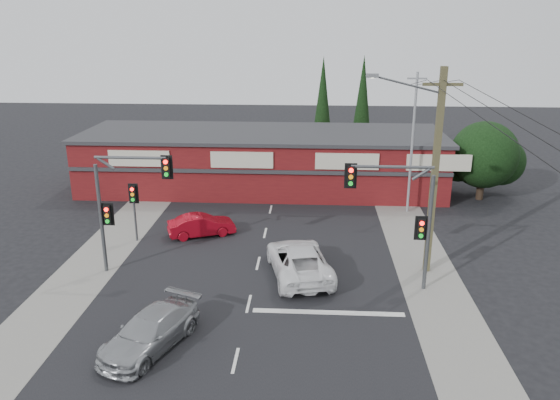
# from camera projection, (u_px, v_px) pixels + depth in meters

# --- Properties ---
(ground) EXTENTS (120.00, 120.00, 0.00)m
(ground) POSITION_uv_depth(u_px,v_px,m) (251.00, 294.00, 25.01)
(ground) COLOR black
(ground) RESTS_ON ground
(road_strip) EXTENTS (14.00, 70.00, 0.01)m
(road_strip) POSITION_uv_depth(u_px,v_px,m) (261.00, 250.00, 29.75)
(road_strip) COLOR black
(road_strip) RESTS_ON ground
(verge_left) EXTENTS (3.00, 70.00, 0.02)m
(verge_left) POSITION_uv_depth(u_px,v_px,m) (109.00, 247.00, 30.23)
(verge_left) COLOR gray
(verge_left) RESTS_ON ground
(verge_right) EXTENTS (3.00, 70.00, 0.02)m
(verge_right) POSITION_uv_depth(u_px,v_px,m) (419.00, 254.00, 29.27)
(verge_right) COLOR gray
(verge_right) RESTS_ON ground
(stop_line) EXTENTS (6.50, 0.35, 0.01)m
(stop_line) POSITION_uv_depth(u_px,v_px,m) (328.00, 312.00, 23.38)
(stop_line) COLOR silver
(stop_line) RESTS_ON ground
(white_suv) EXTENTS (3.80, 6.12, 1.58)m
(white_suv) POSITION_uv_depth(u_px,v_px,m) (299.00, 260.00, 26.65)
(white_suv) COLOR white
(white_suv) RESTS_ON ground
(silver_suv) EXTENTS (3.57, 5.14, 1.38)m
(silver_suv) POSITION_uv_depth(u_px,v_px,m) (150.00, 331.00, 20.70)
(silver_suv) COLOR #9EA1A3
(silver_suv) RESTS_ON ground
(red_sedan) EXTENTS (4.07, 2.66, 1.27)m
(red_sedan) POSITION_uv_depth(u_px,v_px,m) (202.00, 225.00, 31.68)
(red_sedan) COLOR maroon
(red_sedan) RESTS_ON ground
(lane_dashes) EXTENTS (0.12, 44.24, 0.01)m
(lane_dashes) POSITION_uv_depth(u_px,v_px,m) (258.00, 263.00, 28.16)
(lane_dashes) COLOR silver
(lane_dashes) RESTS_ON ground
(shop_building) EXTENTS (27.30, 8.40, 4.22)m
(shop_building) POSITION_uv_depth(u_px,v_px,m) (262.00, 160.00, 40.52)
(shop_building) COLOR #551113
(shop_building) RESTS_ON ground
(tree_cluster) EXTENTS (5.90, 5.10, 5.50)m
(tree_cluster) POSITION_uv_depth(u_px,v_px,m) (485.00, 158.00, 37.93)
(tree_cluster) COLOR #2D2116
(tree_cluster) RESTS_ON ground
(conifer_near) EXTENTS (1.80, 1.80, 9.25)m
(conifer_near) POSITION_uv_depth(u_px,v_px,m) (323.00, 102.00, 45.88)
(conifer_near) COLOR #2D2116
(conifer_near) RESTS_ON ground
(conifer_far) EXTENTS (1.80, 1.80, 9.25)m
(conifer_far) POSITION_uv_depth(u_px,v_px,m) (362.00, 99.00, 47.58)
(conifer_far) COLOR #2D2116
(conifer_far) RESTS_ON ground
(traffic_mast_left) EXTENTS (3.77, 0.27, 5.97)m
(traffic_mast_left) POSITION_uv_depth(u_px,v_px,m) (121.00, 197.00, 26.06)
(traffic_mast_left) COLOR #47494C
(traffic_mast_left) RESTS_ON ground
(traffic_mast_right) EXTENTS (3.96, 0.27, 5.97)m
(traffic_mast_right) POSITION_uv_depth(u_px,v_px,m) (405.00, 208.00, 24.35)
(traffic_mast_right) COLOR #47494C
(traffic_mast_right) RESTS_ON ground
(pedestal_signal) EXTENTS (0.55, 0.27, 3.38)m
(pedestal_signal) POSITION_uv_depth(u_px,v_px,m) (134.00, 201.00, 30.37)
(pedestal_signal) COLOR #47494C
(pedestal_signal) RESTS_ON ground
(utility_pole) EXTENTS (4.38, 0.59, 10.00)m
(utility_pole) POSITION_uv_depth(u_px,v_px,m) (432.00, 166.00, 25.69)
(utility_pole) COLOR brown
(utility_pole) RESTS_ON ground
(steel_pole) EXTENTS (1.20, 0.16, 9.00)m
(steel_pole) POSITION_uv_depth(u_px,v_px,m) (412.00, 141.00, 34.42)
(steel_pole) COLOR gray
(steel_pole) RESTS_ON ground
(power_lines) EXTENTS (2.01, 29.00, 1.22)m
(power_lines) POSITION_uv_depth(u_px,v_px,m) (476.00, 106.00, 19.38)
(power_lines) COLOR black
(power_lines) RESTS_ON ground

